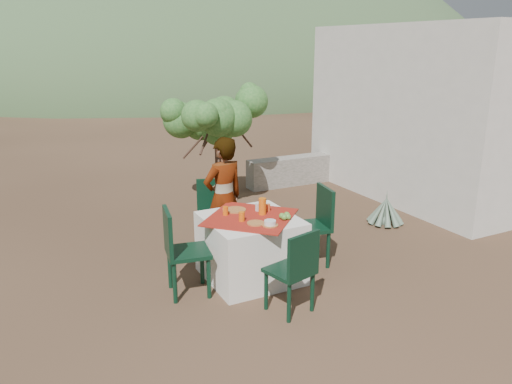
# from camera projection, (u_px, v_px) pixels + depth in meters

# --- Properties ---
(ground) EXTENTS (160.00, 160.00, 0.00)m
(ground) POSITION_uv_depth(u_px,v_px,m) (200.00, 291.00, 5.61)
(ground) COLOR #362618
(ground) RESTS_ON ground
(table) EXTENTS (1.30, 1.30, 0.76)m
(table) POSITION_uv_depth(u_px,v_px,m) (251.00, 247.00, 5.86)
(table) COLOR white
(table) RESTS_ON ground
(chair_far) EXTENTS (0.55, 0.55, 0.93)m
(chair_far) POSITION_uv_depth(u_px,v_px,m) (213.00, 211.00, 6.72)
(chair_far) COLOR black
(chair_far) RESTS_ON ground
(chair_near) EXTENTS (0.51, 0.51, 0.91)m
(chair_near) POSITION_uv_depth(u_px,v_px,m) (295.00, 268.00, 5.03)
(chair_near) COLOR black
(chair_near) RESTS_ON ground
(chair_left) EXTENTS (0.53, 0.53, 0.99)m
(chair_left) POSITION_uv_depth(u_px,v_px,m) (180.00, 248.00, 5.41)
(chair_left) COLOR black
(chair_left) RESTS_ON ground
(chair_right) EXTENTS (0.53, 0.53, 0.99)m
(chair_right) POSITION_uv_depth(u_px,v_px,m) (316.00, 222.00, 6.20)
(chair_right) COLOR black
(chair_right) RESTS_ON ground
(person) EXTENTS (0.64, 0.49, 1.58)m
(person) POSITION_uv_depth(u_px,v_px,m) (224.00, 198.00, 6.35)
(person) COLOR #8C6651
(person) RESTS_ON ground
(shrub_tree) EXTENTS (1.53, 1.50, 1.80)m
(shrub_tree) POSITION_uv_depth(u_px,v_px,m) (220.00, 124.00, 8.19)
(shrub_tree) COLOR #452C22
(shrub_tree) RESTS_ON ground
(agave) EXTENTS (0.56, 0.57, 0.60)m
(agave) POSITION_uv_depth(u_px,v_px,m) (386.00, 211.00, 7.68)
(agave) COLOR slate
(agave) RESTS_ON ground
(guesthouse) EXTENTS (3.20, 4.20, 3.00)m
(guesthouse) POSITION_uv_depth(u_px,v_px,m) (449.00, 111.00, 9.15)
(guesthouse) COLOR beige
(guesthouse) RESTS_ON ground
(stone_wall) EXTENTS (2.60, 0.35, 0.55)m
(stone_wall) POSITION_uv_depth(u_px,v_px,m) (308.00, 169.00, 10.00)
(stone_wall) COLOR gray
(stone_wall) RESTS_ON ground
(hill_near_right) EXTENTS (48.00, 48.00, 20.00)m
(hill_near_right) POSITION_uv_depth(u_px,v_px,m) (182.00, 78.00, 41.60)
(hill_near_right) COLOR #2F4929
(hill_near_right) RESTS_ON ground
(hill_far_right) EXTENTS (36.00, 36.00, 14.00)m
(hill_far_right) POSITION_uv_depth(u_px,v_px,m) (287.00, 68.00, 57.08)
(hill_far_right) COLOR slate
(hill_far_right) RESTS_ON ground
(plate_far) EXTENTS (0.26, 0.26, 0.01)m
(plate_far) POSITION_uv_depth(u_px,v_px,m) (235.00, 210.00, 5.97)
(plate_far) COLOR brown
(plate_far) RESTS_ON table
(plate_near) EXTENTS (0.20, 0.20, 0.01)m
(plate_near) POSITION_uv_depth(u_px,v_px,m) (256.00, 223.00, 5.53)
(plate_near) COLOR brown
(plate_near) RESTS_ON table
(glass_far) EXTENTS (0.06, 0.06, 0.10)m
(glass_far) POSITION_uv_depth(u_px,v_px,m) (225.00, 211.00, 5.80)
(glass_far) COLOR #E45F0E
(glass_far) RESTS_ON table
(glass_near) EXTENTS (0.07, 0.07, 0.11)m
(glass_near) POSITION_uv_depth(u_px,v_px,m) (242.00, 216.00, 5.60)
(glass_near) COLOR #E45F0E
(glass_near) RESTS_ON table
(juice_pitcher) EXTENTS (0.09, 0.09, 0.20)m
(juice_pitcher) POSITION_uv_depth(u_px,v_px,m) (262.00, 206.00, 5.81)
(juice_pitcher) COLOR #E45F0E
(juice_pitcher) RESTS_ON table
(bowl_plate) EXTENTS (0.18, 0.18, 0.01)m
(bowl_plate) POSITION_uv_depth(u_px,v_px,m) (270.00, 225.00, 5.47)
(bowl_plate) COLOR brown
(bowl_plate) RESTS_ON table
(white_bowl) EXTENTS (0.13, 0.13, 0.05)m
(white_bowl) POSITION_uv_depth(u_px,v_px,m) (270.00, 223.00, 5.46)
(white_bowl) COLOR silver
(white_bowl) RESTS_ON bowl_plate
(jar_left) EXTENTS (0.05, 0.05, 0.08)m
(jar_left) POSITION_uv_depth(u_px,v_px,m) (268.00, 207.00, 5.94)
(jar_left) COLOR #D35225
(jar_left) RESTS_ON table
(jar_right) EXTENTS (0.06, 0.06, 0.09)m
(jar_right) POSITION_uv_depth(u_px,v_px,m) (262.00, 206.00, 5.99)
(jar_right) COLOR #D35225
(jar_right) RESTS_ON table
(napkin_holder) EXTENTS (0.08, 0.05, 0.09)m
(napkin_holder) POSITION_uv_depth(u_px,v_px,m) (259.00, 207.00, 5.95)
(napkin_holder) COLOR silver
(napkin_holder) RESTS_ON table
(fruit_cluster) EXTENTS (0.14, 0.13, 0.07)m
(fruit_cluster) POSITION_uv_depth(u_px,v_px,m) (285.00, 216.00, 5.67)
(fruit_cluster) COLOR #589034
(fruit_cluster) RESTS_ON table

